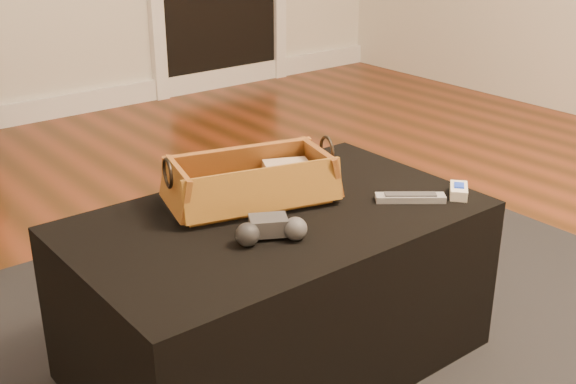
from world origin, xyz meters
TOP-DOWN VIEW (x-y plane):
  - floor at (0.00, 0.00)m, footprint 5.00×5.50m
  - baseboard at (0.00, 2.73)m, footprint 5.00×0.04m
  - area_rug at (-0.22, 0.13)m, footprint 2.60×2.00m
  - ottoman at (-0.22, 0.18)m, footprint 1.00×0.60m
  - tv_remote at (-0.25, 0.27)m, footprint 0.23×0.08m
  - cloth_bundle at (-0.11, 0.29)m, footprint 0.14×0.12m
  - wicker_basket at (-0.22, 0.28)m, footprint 0.46×0.32m
  - game_controller at (-0.32, 0.08)m, footprint 0.17×0.13m
  - silver_remote at (0.09, 0.04)m, footprint 0.16×0.14m
  - cream_gadget at (0.22, -0.01)m, footprint 0.09×0.09m

SIDE VIEW (x-z plane):
  - floor at x=0.00m, z-range -0.01..0.00m
  - area_rug at x=-0.22m, z-range 0.00..0.01m
  - baseboard at x=0.00m, z-range 0.00..0.12m
  - ottoman at x=-0.22m, z-range 0.01..0.43m
  - silver_remote at x=0.09m, z-range 0.43..0.45m
  - cream_gadget at x=0.22m, z-range 0.43..0.46m
  - tv_remote at x=-0.25m, z-range 0.45..0.47m
  - game_controller at x=-0.32m, z-range 0.43..0.49m
  - cloth_bundle at x=-0.11m, z-range 0.45..0.51m
  - wicker_basket at x=-0.22m, z-range 0.41..0.56m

